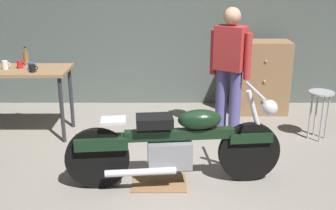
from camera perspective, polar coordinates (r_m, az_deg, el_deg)
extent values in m
plane|color=gray|center=(4.28, -0.27, -11.33)|extent=(12.00, 12.00, 0.00)
cube|color=#56605B|center=(6.53, -0.26, 13.50)|extent=(8.00, 0.12, 3.10)
cube|color=#99724C|center=(5.60, -20.31, 4.53)|extent=(1.30, 0.64, 0.04)
cylinder|color=#2D2D33|center=(5.31, -14.69, -0.72)|extent=(0.05, 0.05, 0.86)
cylinder|color=#2D2D33|center=(5.79, -13.47, 0.99)|extent=(0.05, 0.05, 0.86)
cylinder|color=black|center=(4.35, 11.01, -6.42)|extent=(0.64, 0.13, 0.64)
cylinder|color=black|center=(4.19, -9.95, -7.34)|extent=(0.64, 0.13, 0.64)
cube|color=black|center=(4.28, 11.15, -4.28)|extent=(0.45, 0.18, 0.10)
cube|color=black|center=(4.11, -9.38, -5.12)|extent=(0.53, 0.23, 0.12)
cube|color=gray|center=(4.18, 0.05, -6.77)|extent=(0.46, 0.28, 0.28)
cube|color=black|center=(4.11, 1.44, -4.06)|extent=(1.10, 0.21, 0.10)
ellipsoid|color=black|center=(4.08, 4.25, -2.00)|extent=(0.46, 0.26, 0.20)
cube|color=black|center=(4.03, -2.07, -2.23)|extent=(0.38, 0.27, 0.10)
cube|color=silver|center=(4.02, -7.77, -2.15)|extent=(0.26, 0.22, 0.03)
cylinder|color=silver|center=(4.24, 12.06, -2.32)|extent=(0.27, 0.08, 0.68)
cylinder|color=silver|center=(4.12, 11.83, 1.95)|extent=(0.09, 0.60, 0.03)
sphere|color=silver|center=(4.22, 13.75, -0.35)|extent=(0.16, 0.16, 0.16)
cylinder|color=silver|center=(4.10, -3.98, -9.29)|extent=(0.70, 0.14, 0.07)
cylinder|color=#595598|center=(5.44, 9.09, 0.23)|extent=(0.15, 0.15, 0.88)
cylinder|color=#595598|center=(5.52, 7.22, 0.60)|extent=(0.15, 0.15, 0.88)
cube|color=#BF3333|center=(5.30, 8.51, 7.83)|extent=(0.44, 0.40, 0.56)
cylinder|color=#BF3333|center=(5.21, 10.85, 6.64)|extent=(0.09, 0.09, 0.58)
cylinder|color=#BF3333|center=(5.42, 6.17, 7.30)|extent=(0.09, 0.09, 0.58)
sphere|color=tan|center=(5.24, 8.72, 12.13)|extent=(0.22, 0.22, 0.22)
cylinder|color=#B2B2B7|center=(5.53, 20.38, 1.67)|extent=(0.32, 0.32, 0.02)
cylinder|color=#B2B2B7|center=(5.67, 21.06, -1.44)|extent=(0.02, 0.02, 0.62)
cylinder|color=#B2B2B7|center=(5.73, 19.65, -1.07)|extent=(0.02, 0.02, 0.62)
cylinder|color=#B2B2B7|center=(5.59, 18.95, -1.46)|extent=(0.02, 0.02, 0.62)
cylinder|color=#B2B2B7|center=(5.53, 20.39, -1.84)|extent=(0.02, 0.02, 0.62)
cube|color=#99724C|center=(6.37, 12.60, 3.77)|extent=(0.80, 0.44, 1.10)
sphere|color=tan|center=(6.08, 13.25, 5.94)|extent=(0.04, 0.04, 0.04)
sphere|color=tan|center=(6.15, 13.05, 3.22)|extent=(0.04, 0.04, 0.04)
sphere|color=tan|center=(6.23, 12.85, 0.56)|extent=(0.04, 0.04, 0.04)
cube|color=olive|center=(4.34, -1.37, -10.73)|extent=(0.56, 0.40, 0.01)
cylinder|color=black|center=(5.34, -18.49, 4.83)|extent=(0.07, 0.07, 0.10)
torus|color=black|center=(5.33, -18.05, 4.89)|extent=(0.05, 0.01, 0.05)
cylinder|color=white|center=(5.62, -21.89, 5.18)|extent=(0.07, 0.07, 0.11)
torus|color=white|center=(5.60, -21.49, 5.25)|extent=(0.06, 0.01, 0.06)
cylinder|color=#2D51AD|center=(5.48, -18.65, 5.12)|extent=(0.08, 0.08, 0.09)
torus|color=#2D51AD|center=(5.46, -18.22, 5.18)|extent=(0.05, 0.01, 0.05)
cylinder|color=red|center=(5.60, -20.07, 5.30)|extent=(0.07, 0.07, 0.10)
torus|color=red|center=(5.59, -19.67, 5.36)|extent=(0.06, 0.01, 0.06)
cylinder|color=olive|center=(5.76, -19.29, 6.14)|extent=(0.06, 0.06, 0.18)
cylinder|color=olive|center=(5.74, -19.41, 7.25)|extent=(0.03, 0.03, 0.05)
cylinder|color=black|center=(5.74, -19.45, 7.55)|extent=(0.03, 0.03, 0.01)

